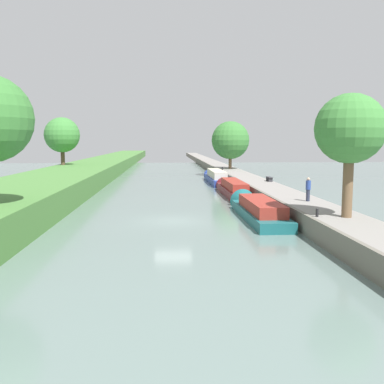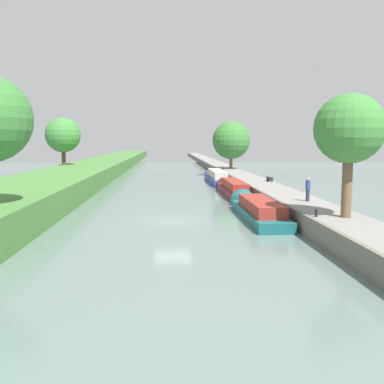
% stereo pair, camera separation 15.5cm
% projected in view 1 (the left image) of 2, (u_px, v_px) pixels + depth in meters
% --- Properties ---
extents(ground_plane, '(160.00, 160.00, 0.00)m').
position_uv_depth(ground_plane, '(173.00, 221.00, 29.00)').
color(ground_plane, slate).
extents(right_towpath, '(3.25, 260.00, 1.15)m').
position_uv_depth(right_towpath, '(307.00, 211.00, 29.50)').
color(right_towpath, gray).
rests_on(right_towpath, ground_plane).
extents(stone_quay, '(0.25, 260.00, 1.20)m').
position_uv_depth(stone_quay, '(282.00, 211.00, 29.39)').
color(stone_quay, '#6B665B').
rests_on(stone_quay, ground_plane).
extents(narrowboat_teal, '(2.19, 11.57, 2.11)m').
position_uv_depth(narrowboat_teal, '(256.00, 209.00, 30.54)').
color(narrowboat_teal, '#195B60').
rests_on(narrowboat_teal, ground_plane).
extents(narrowboat_maroon, '(1.81, 12.54, 2.00)m').
position_uv_depth(narrowboat_maroon, '(232.00, 189.00, 42.98)').
color(narrowboat_maroon, maroon).
rests_on(narrowboat_maroon, ground_plane).
extents(narrowboat_blue, '(1.91, 13.87, 2.17)m').
position_uv_depth(narrowboat_blue, '(216.00, 177.00, 56.21)').
color(narrowboat_blue, '#283D93').
rests_on(narrowboat_blue, ground_plane).
extents(tree_rightbank_near, '(3.78, 3.78, 6.73)m').
position_uv_depth(tree_rightbank_near, '(350.00, 130.00, 23.22)').
color(tree_rightbank_near, brown).
rests_on(tree_rightbank_near, right_towpath).
extents(tree_rightbank_midnear, '(5.69, 5.69, 7.18)m').
position_uv_depth(tree_rightbank_midnear, '(230.00, 140.00, 65.25)').
color(tree_rightbank_midnear, brown).
rests_on(tree_rightbank_midnear, right_towpath).
extents(tree_leftbank_upstream, '(4.90, 4.90, 6.66)m').
position_uv_depth(tree_leftbank_upstream, '(62.00, 135.00, 60.48)').
color(tree_leftbank_upstream, '#4C3828').
rests_on(tree_leftbank_upstream, left_grassy_bank).
extents(person_walking, '(0.34, 0.34, 1.66)m').
position_uv_depth(person_walking, '(308.00, 189.00, 30.05)').
color(person_walking, '#282D42').
rests_on(person_walking, right_towpath).
extents(mooring_bollard_near, '(0.16, 0.16, 0.45)m').
position_uv_depth(mooring_bollard_near, '(317.00, 213.00, 23.86)').
color(mooring_bollard_near, black).
rests_on(mooring_bollard_near, right_towpath).
extents(mooring_bollard_far, '(0.16, 0.16, 0.45)m').
position_uv_depth(mooring_bollard_far, '(222.00, 168.00, 63.01)').
color(mooring_bollard_far, black).
rests_on(mooring_bollard_far, right_towpath).
extents(park_bench, '(0.44, 1.50, 0.47)m').
position_uv_depth(park_bench, '(269.00, 178.00, 45.09)').
color(park_bench, '#333338').
rests_on(park_bench, right_towpath).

